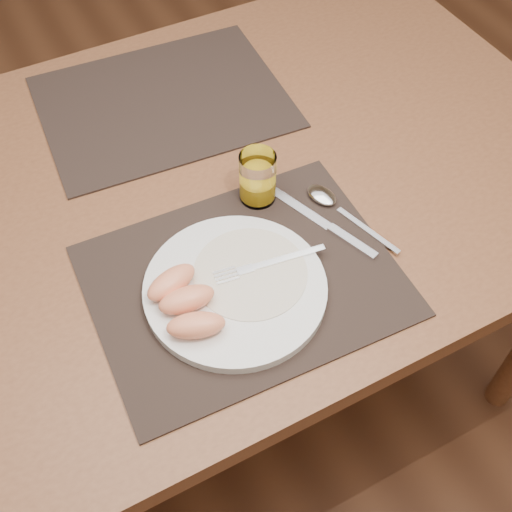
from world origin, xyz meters
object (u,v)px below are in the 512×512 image
Objects in this scene: fork at (260,266)px; knife at (329,227)px; placemat_near at (244,280)px; placemat_far at (163,102)px; spoon at (328,200)px; plate at (235,289)px; juice_glass at (258,180)px; table at (202,214)px.

knife is (0.14, 0.03, -0.02)m from fork.
knife is at bearing 9.11° from placemat_near.
spoon is (0.14, -0.37, 0.01)m from placemat_far.
spoon reaches higher than knife.
placemat_near and placemat_far have the same top height.
juice_glass reaches higher than plate.
plate is 0.05m from fork.
table is at bearing -96.91° from placemat_far.
knife is 2.35× the size of juice_glass.
fork is (0.00, -0.22, 0.11)m from table.
fork reaches higher than plate.
placemat_near is 1.00× the size of placemat_far.
placemat_far is 0.39m from spoon.
fork is 0.18m from spoon.
plate reaches higher than table.
juice_glass reaches higher than table.
spoon reaches higher than placemat_far.
juice_glass is (0.12, 0.15, 0.03)m from plate.
knife is at bearing -74.58° from placemat_far.
placemat_far is 4.98× the size of juice_glass.
placemat_near is at bearing -96.82° from placemat_far.
plate is 1.27× the size of knife.
fork is (0.05, 0.01, 0.01)m from plate.
fork is at bearing -155.78° from spoon.
plate is at bearing -127.51° from juice_glass.
spoon is (0.19, 0.07, 0.01)m from placemat_near.
spoon is at bearing -68.91° from placemat_far.
juice_glass reaches higher than fork.
placemat_near is 1.67× the size of plate.
juice_glass reaches higher than spoon.
plate is 1.54× the size of fork.
plate is 1.42× the size of spoon.
placemat_far is 0.44m from fork.
table is 0.17m from juice_glass.
spoon is (0.03, 0.05, 0.00)m from knife.
fork is 0.83× the size of knife.
placemat_near is at bearing -96.74° from table.
juice_glass is at bearing 63.85° from fork.
spoon is at bearing -34.04° from juice_glass.
spoon is at bearing 22.29° from plate.
table is 15.50× the size of juice_glass.
plate is at bearing -157.71° from spoon.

